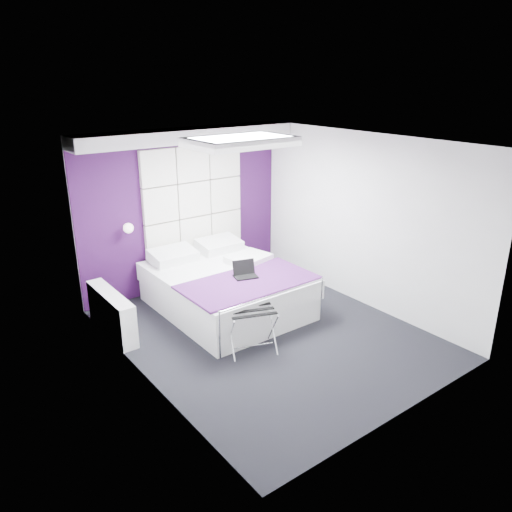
{
  "coord_description": "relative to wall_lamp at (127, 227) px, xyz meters",
  "views": [
    {
      "loc": [
        -3.81,
        -4.76,
        3.36
      ],
      "look_at": [
        0.06,
        0.35,
        1.02
      ],
      "focal_mm": 35.0,
      "sensor_mm": 36.0,
      "label": 1
    }
  ],
  "objects": [
    {
      "name": "ceiling",
      "position": [
        1.05,
        -2.06,
        1.38
      ],
      "size": [
        4.4,
        4.4,
        0.0
      ],
      "primitive_type": "plane",
      "rotation": [
        3.14,
        0.0,
        0.0
      ],
      "color": "white",
      "rests_on": "wall_back"
    },
    {
      "name": "wall_left",
      "position": [
        -0.75,
        -2.06,
        0.08
      ],
      "size": [
        0.0,
        4.4,
        4.4
      ],
      "primitive_type": "plane",
      "rotation": [
        1.57,
        0.0,
        1.57
      ],
      "color": "white",
      "rests_on": "floor"
    },
    {
      "name": "skylight",
      "position": [
        1.05,
        -1.46,
        1.33
      ],
      "size": [
        1.36,
        0.86,
        0.12
      ],
      "primitive_type": null,
      "color": "white",
      "rests_on": "ceiling"
    },
    {
      "name": "radiator",
      "position": [
        -0.64,
        -0.76,
        -0.92
      ],
      "size": [
        0.22,
        1.2,
        0.6
      ],
      "primitive_type": "cube",
      "color": "white",
      "rests_on": "floor"
    },
    {
      "name": "wall_back",
      "position": [
        1.05,
        0.14,
        0.08
      ],
      "size": [
        3.6,
        0.0,
        3.6
      ],
      "primitive_type": "plane",
      "rotation": [
        1.57,
        0.0,
        0.0
      ],
      "color": "white",
      "rests_on": "floor"
    },
    {
      "name": "nightstand",
      "position": [
        0.4,
        -0.04,
        -0.67
      ],
      "size": [
        0.45,
        0.35,
        0.05
      ],
      "primitive_type": "cube",
      "color": "white",
      "rests_on": "wall_back"
    },
    {
      "name": "soffit",
      "position": [
        1.05,
        -0.11,
        1.28
      ],
      "size": [
        3.58,
        0.5,
        0.2
      ],
      "primitive_type": "cube",
      "color": "white",
      "rests_on": "wall_back"
    },
    {
      "name": "laptop",
      "position": [
        1.08,
        -1.46,
        -0.52
      ],
      "size": [
        0.32,
        0.23,
        0.23
      ],
      "rotation": [
        0.0,
        0.0,
        -0.28
      ],
      "color": "black",
      "rests_on": "bed"
    },
    {
      "name": "wall_lamp",
      "position": [
        0.0,
        0.0,
        0.0
      ],
      "size": [
        0.15,
        0.15,
        0.15
      ],
      "primitive_type": "sphere",
      "color": "white",
      "rests_on": "wall_back"
    },
    {
      "name": "headboard",
      "position": [
        1.2,
        0.08,
        -0.05
      ],
      "size": [
        1.8,
        0.08,
        2.3
      ],
      "primitive_type": null,
      "color": "white",
      "rests_on": "wall_back"
    },
    {
      "name": "luggage_rack",
      "position": [
        0.61,
        -2.28,
        -0.93
      ],
      "size": [
        0.58,
        0.43,
        0.57
      ],
      "rotation": [
        0.0,
        0.0,
        -0.37
      ],
      "color": "silver",
      "rests_on": "floor"
    },
    {
      "name": "bed",
      "position": [
        1.03,
        -1.06,
        -0.88
      ],
      "size": [
        1.89,
        2.29,
        0.8
      ],
      "color": "white",
      "rests_on": "floor"
    },
    {
      "name": "accent_wall",
      "position": [
        1.05,
        0.13,
        0.08
      ],
      "size": [
        3.58,
        0.02,
        2.58
      ],
      "primitive_type": "cube",
      "color": "#330E3C",
      "rests_on": "wall_back"
    },
    {
      "name": "wall_right",
      "position": [
        2.85,
        -2.06,
        0.08
      ],
      "size": [
        0.0,
        4.4,
        4.4
      ],
      "primitive_type": "plane",
      "rotation": [
        1.57,
        0.0,
        -1.57
      ],
      "color": "white",
      "rests_on": "floor"
    },
    {
      "name": "floor",
      "position": [
        1.05,
        -2.06,
        -1.22
      ],
      "size": [
        4.4,
        4.4,
        0.0
      ],
      "primitive_type": "plane",
      "color": "black",
      "rests_on": "ground"
    }
  ]
}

